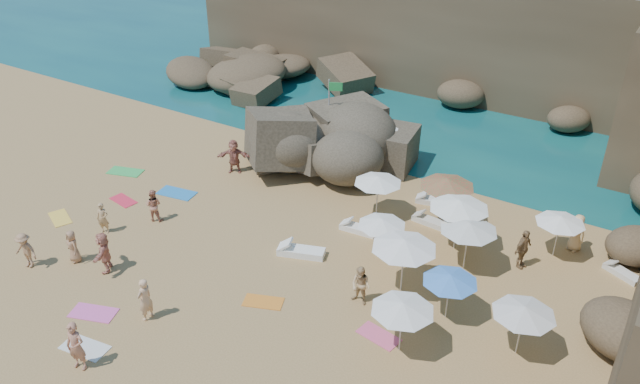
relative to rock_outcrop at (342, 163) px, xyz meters
The scene contains 44 objects.
ground 9.40m from the rock_outcrop, 86.69° to the right, with size 120.00×120.00×0.00m, color tan.
seawater 20.62m from the rock_outcrop, 88.49° to the left, with size 120.00×120.00×0.00m, color #0C4751.
cliff_back 16.32m from the rock_outcrop, 80.75° to the left, with size 44.00×8.00×8.00m, color brown.
rock_promontory 12.37m from the rock_outcrop, 147.69° to the left, with size 12.00×7.00×2.00m, color brown, non-canonical shape.
marina_masts 26.24m from the rock_outcrop, 127.75° to the left, with size 3.10×0.10×6.00m.
rock_outcrop is the anchor object (origin of this frame).
flag_pole 3.18m from the rock_outcrop, 143.31° to the left, with size 0.81×0.34×4.26m.
parasol_0 3.33m from the rock_outcrop, 26.36° to the left, with size 2.39×2.39×2.26m.
parasol_1 9.72m from the rock_outcrop, 28.48° to the right, with size 2.58×2.58×2.44m.
parasol_2 11.00m from the rock_outcrop, 31.71° to the right, with size 2.38×2.38×2.25m.
parasol_3 12.59m from the rock_outcrop, 12.76° to the right, with size 2.08×2.08×1.97m.
parasol_5 6.06m from the rock_outcrop, 43.30° to the right, with size 2.26×2.26×2.13m.
parasol_6 8.01m from the rock_outcrop, 22.15° to the right, with size 2.53×2.53×2.39m.
parasol_7 11.56m from the rock_outcrop, 47.92° to the right, with size 2.58×2.58×2.44m.
parasol_8 15.78m from the rock_outcrop, 36.92° to the right, with size 2.19×2.19×2.07m.
parasol_9 14.67m from the rock_outcrop, 51.85° to the right, with size 2.24×2.24×2.12m.
parasol_10 13.32m from the rock_outcrop, 42.63° to the right, with size 2.08×2.08×1.96m.
parasol_11 9.19m from the rock_outcrop, 49.41° to the right, with size 2.06×2.06×1.95m.
lounger_0 1.82m from the rock_outcrop, 120.51° to the right, with size 1.92×0.64×0.30m, color white.
lounger_1 7.38m from the rock_outcrop, 26.17° to the right, with size 1.66×0.55×0.26m, color silver.
lounger_2 6.23m from the rock_outcrop, 13.39° to the right, with size 1.74×0.58×0.27m, color silver.
lounger_3 8.98m from the rock_outcrop, 71.17° to the right, with size 2.03×0.68×0.32m, color white.
lounger_4 15.16m from the rock_outcrop, 10.32° to the right, with size 1.53×0.51×0.24m, color silver.
lounger_5 6.93m from the rock_outcrop, 53.63° to the right, with size 1.71×0.57×0.27m, color white.
towel_1 15.93m from the rock_outcrop, 96.20° to the right, with size 1.74×0.87×0.03m, color #ED5CAF.
towel_4 14.73m from the rock_outcrop, 125.04° to the right, with size 1.54×0.77×0.03m, color yellow.
towel_5 17.27m from the rock_outcrop, 91.67° to the right, with size 1.72×0.86×0.03m, color silver.
towel_7 11.75m from the rock_outcrop, 127.44° to the right, with size 1.46×0.73×0.03m, color #E52842.
towel_8 9.15m from the rock_outcrop, 126.19° to the right, with size 1.93×0.96×0.03m, color #257DC8.
towel_9 13.82m from the rock_outcrop, 54.31° to the right, with size 1.56×0.78×0.03m, color #E45884.
towel_10 12.38m from the rock_outcrop, 74.15° to the right, with size 1.54×0.77×0.03m, color orange.
towel_11 11.77m from the rock_outcrop, 142.72° to the right, with size 1.84×0.92×0.03m, color green.
person_stand_0 13.07m from the rock_outcrop, 115.79° to the right, with size 0.55×0.36×1.50m, color tan.
person_stand_1 10.78m from the rock_outcrop, 114.72° to the right, with size 0.78×0.61×1.60m, color tan.
person_stand_2 2.75m from the rock_outcrop, 123.29° to the right, with size 1.24×0.51×1.92m, color #E9A284.
person_stand_3 12.01m from the rock_outcrop, 21.18° to the right, with size 1.05×0.44×1.79m, color olive.
person_stand_4 12.93m from the rock_outcrop, ahead, with size 0.85×0.46×1.74m, color #E4B577.
person_stand_5 5.98m from the rock_outcrop, 137.48° to the right, with size 1.74×0.50×1.88m, color #A76253.
person_stand_6 14.97m from the rock_outcrop, 89.05° to the right, with size 0.66×0.43×1.80m, color #E3AE81.
person_lie_0 16.52m from the rock_outcrop, 112.54° to the right, with size 1.03×1.60×0.43m, color #AA7B55.
person_lie_2 14.81m from the rock_outcrop, 109.72° to the right, with size 0.72×1.46×0.39m, color #A97854.
person_lie_3 14.09m from the rock_outcrop, 103.84° to the right, with size 1.65×1.78×0.47m, color tan.
person_lie_4 17.96m from the rock_outcrop, 89.51° to the right, with size 0.69×1.88×0.45m, color #B8775C.
person_lie_5 11.96m from the rock_outcrop, 56.48° to the right, with size 0.79×1.63×0.62m, color tan.
Camera 1 is at (14.69, -17.38, 15.77)m, focal length 35.00 mm.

